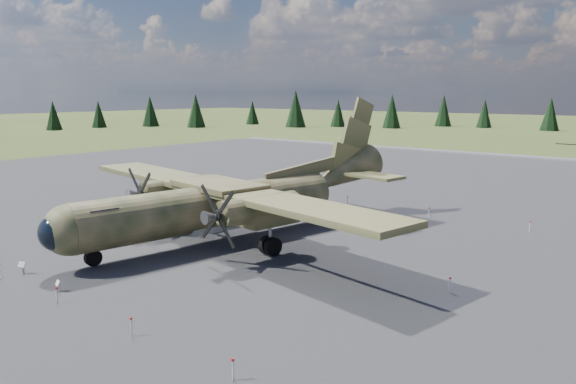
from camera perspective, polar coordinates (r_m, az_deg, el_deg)
The scene contains 7 objects.
ground at distance 39.64m, azimuth -6.55°, elevation -4.97°, with size 500.00×500.00×0.00m, color #495324.
apron at distance 47.01m, azimuth 2.11°, elevation -2.52°, with size 120.00×120.00×0.04m, color #5E5D62.
transport_plane at distance 39.57m, azimuth -5.66°, elevation -0.52°, with size 31.70×28.52×10.45m.
info_placard_left at distance 35.69m, azimuth -25.39°, elevation -6.78°, with size 0.50×0.31×0.74m.
info_placard_right at distance 31.88m, azimuth -22.32°, elevation -8.67°, with size 0.42×0.24×0.62m.
barrier_fence at distance 39.78m, azimuth -7.12°, elevation -4.17°, with size 33.12×29.62×0.85m.
treeline at distance 39.59m, azimuth -0.73°, elevation 2.11°, with size 291.33×287.63×10.95m.
Camera 1 is at (27.24, -26.92, 10.25)m, focal length 35.00 mm.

